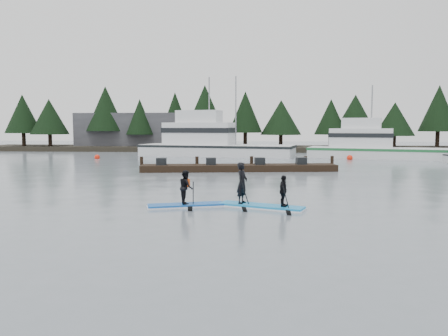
# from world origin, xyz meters

# --- Properties ---
(ground) EXTENTS (160.00, 160.00, 0.00)m
(ground) POSITION_xyz_m (0.00, 0.00, 0.00)
(ground) COLOR slate
(ground) RESTS_ON ground
(far_shore) EXTENTS (70.00, 8.00, 0.60)m
(far_shore) POSITION_xyz_m (0.00, 42.00, 0.30)
(far_shore) COLOR #2D281E
(far_shore) RESTS_ON ground
(treeline) EXTENTS (60.00, 4.00, 8.00)m
(treeline) POSITION_xyz_m (0.00, 42.00, 0.00)
(treeline) COLOR black
(treeline) RESTS_ON ground
(waterfront_building) EXTENTS (18.00, 6.00, 5.00)m
(waterfront_building) POSITION_xyz_m (-14.00, 44.00, 2.50)
(waterfront_building) COLOR #4C4C51
(waterfront_building) RESTS_ON ground
(fishing_boat_large) EXTENTS (17.19, 8.08, 9.48)m
(fishing_boat_large) POSITION_xyz_m (-3.35, 31.71, 0.71)
(fishing_boat_large) COLOR silver
(fishing_boat_large) RESTS_ON ground
(fishing_boat_medium) EXTENTS (14.00, 7.56, 8.16)m
(fishing_boat_medium) POSITION_xyz_m (13.25, 29.38, 0.57)
(fishing_boat_medium) COLOR silver
(fishing_boat_medium) RESTS_ON ground
(floating_dock) EXTENTS (13.99, 3.69, 0.46)m
(floating_dock) POSITION_xyz_m (0.32, 15.44, 0.23)
(floating_dock) COLOR black
(floating_dock) RESTS_ON ground
(buoy_c) EXTENTS (0.58, 0.58, 0.58)m
(buoy_c) POSITION_xyz_m (10.48, 27.16, 0.00)
(buoy_c) COLOR #F9240C
(buoy_c) RESTS_ON ground
(buoy_a) EXTENTS (0.52, 0.52, 0.52)m
(buoy_a) POSITION_xyz_m (-14.28, 26.50, 0.00)
(buoy_a) COLOR #F9240C
(buoy_a) RESTS_ON ground
(buoy_b) EXTENTS (0.50, 0.50, 0.50)m
(buoy_b) POSITION_xyz_m (-2.21, 21.42, 0.00)
(buoy_b) COLOR #F9240C
(buoy_b) RESTS_ON ground
(paddleboard_solo) EXTENTS (3.07, 1.59, 1.88)m
(paddleboard_solo) POSITION_xyz_m (-1.13, 1.30, 0.53)
(paddleboard_solo) COLOR #1251AE
(paddleboard_solo) RESTS_ON ground
(paddleboard_duo) EXTENTS (3.44, 1.98, 2.23)m
(paddleboard_duo) POSITION_xyz_m (1.74, 1.31, 0.58)
(paddleboard_duo) COLOR #1585CA
(paddleboard_duo) RESTS_ON ground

